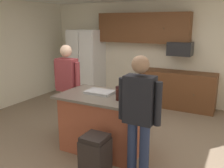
{
  "coord_description": "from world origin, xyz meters",
  "views": [
    {
      "loc": [
        1.93,
        -3.5,
        2.04
      ],
      "look_at": [
        0.05,
        0.07,
        1.05
      ],
      "focal_mm": 39.79,
      "sensor_mm": 36.0,
      "label": 1
    }
  ],
  "objects_px": {
    "refrigerator": "(86,63)",
    "kitchen_island": "(103,122)",
    "glass_short_whisky": "(129,92)",
    "serving_tray": "(100,92)",
    "person_guest_by_door": "(139,111)",
    "glass_stout_tall": "(118,91)",
    "trash_bin": "(95,157)",
    "glass_pilsner": "(118,95)",
    "person_host_foreground": "(67,83)",
    "mug_blue_stoneware": "(130,96)",
    "mug_ceramic_white": "(135,92)",
    "microwave_over_range": "(180,49)"
  },
  "relations": [
    {
      "from": "kitchen_island",
      "to": "person_host_foreground",
      "type": "relative_size",
      "value": 0.83
    },
    {
      "from": "person_guest_by_door",
      "to": "glass_stout_tall",
      "type": "distance_m",
      "value": 0.85
    },
    {
      "from": "refrigerator",
      "to": "mug_blue_stoneware",
      "type": "bearing_deg",
      "value": -46.25
    },
    {
      "from": "mug_ceramic_white",
      "to": "glass_short_whisky",
      "type": "relative_size",
      "value": 0.79
    },
    {
      "from": "glass_short_whisky",
      "to": "glass_stout_tall",
      "type": "height_order",
      "value": "glass_short_whisky"
    },
    {
      "from": "person_guest_by_door",
      "to": "glass_short_whisky",
      "type": "xyz_separation_m",
      "value": [
        -0.41,
        0.6,
        0.05
      ]
    },
    {
      "from": "refrigerator",
      "to": "person_host_foreground",
      "type": "distance_m",
      "value": 2.53
    },
    {
      "from": "glass_stout_tall",
      "to": "mug_ceramic_white",
      "type": "bearing_deg",
      "value": 24.97
    },
    {
      "from": "refrigerator",
      "to": "kitchen_island",
      "type": "distance_m",
      "value": 3.35
    },
    {
      "from": "mug_blue_stoneware",
      "to": "trash_bin",
      "type": "bearing_deg",
      "value": -103.6
    },
    {
      "from": "glass_pilsner",
      "to": "serving_tray",
      "type": "relative_size",
      "value": 0.38
    },
    {
      "from": "person_guest_by_door",
      "to": "trash_bin",
      "type": "bearing_deg",
      "value": 55.48
    },
    {
      "from": "kitchen_island",
      "to": "serving_tray",
      "type": "relative_size",
      "value": 3.14
    },
    {
      "from": "microwave_over_range",
      "to": "mug_blue_stoneware",
      "type": "relative_size",
      "value": 4.47
    },
    {
      "from": "microwave_over_range",
      "to": "glass_stout_tall",
      "type": "distance_m",
      "value": 2.69
    },
    {
      "from": "microwave_over_range",
      "to": "mug_ceramic_white",
      "type": "relative_size",
      "value": 4.67
    },
    {
      "from": "refrigerator",
      "to": "person_host_foreground",
      "type": "relative_size",
      "value": 1.12
    },
    {
      "from": "mug_ceramic_white",
      "to": "glass_short_whisky",
      "type": "height_order",
      "value": "glass_short_whisky"
    },
    {
      "from": "person_guest_by_door",
      "to": "mug_ceramic_white",
      "type": "xyz_separation_m",
      "value": [
        -0.36,
        0.71,
        0.02
      ]
    },
    {
      "from": "person_host_foreground",
      "to": "person_guest_by_door",
      "type": "bearing_deg",
      "value": -6.47
    },
    {
      "from": "glass_short_whisky",
      "to": "serving_tray",
      "type": "xyz_separation_m",
      "value": [
        -0.5,
        -0.04,
        -0.06
      ]
    },
    {
      "from": "glass_stout_tall",
      "to": "mug_blue_stoneware",
      "type": "distance_m",
      "value": 0.28
    },
    {
      "from": "glass_short_whisky",
      "to": "serving_tray",
      "type": "distance_m",
      "value": 0.5
    },
    {
      "from": "person_host_foreground",
      "to": "mug_blue_stoneware",
      "type": "distance_m",
      "value": 1.46
    },
    {
      "from": "glass_short_whisky",
      "to": "glass_stout_tall",
      "type": "xyz_separation_m",
      "value": [
        -0.19,
        -0.01,
        -0.0
      ]
    },
    {
      "from": "glass_short_whisky",
      "to": "trash_bin",
      "type": "relative_size",
      "value": 0.25
    },
    {
      "from": "person_host_foreground",
      "to": "glass_short_whisky",
      "type": "distance_m",
      "value": 1.38
    },
    {
      "from": "person_host_foreground",
      "to": "glass_pilsner",
      "type": "xyz_separation_m",
      "value": [
        1.29,
        -0.46,
        0.06
      ]
    },
    {
      "from": "mug_ceramic_white",
      "to": "mug_blue_stoneware",
      "type": "relative_size",
      "value": 0.96
    },
    {
      "from": "person_guest_by_door",
      "to": "serving_tray",
      "type": "relative_size",
      "value": 3.8
    },
    {
      "from": "kitchen_island",
      "to": "person_guest_by_door",
      "type": "relative_size",
      "value": 0.83
    },
    {
      "from": "refrigerator",
      "to": "kitchen_island",
      "type": "bearing_deg",
      "value": -51.88
    },
    {
      "from": "microwave_over_range",
      "to": "trash_bin",
      "type": "distance_m",
      "value": 3.65
    },
    {
      "from": "refrigerator",
      "to": "glass_stout_tall",
      "type": "distance_m",
      "value": 3.38
    },
    {
      "from": "glass_pilsner",
      "to": "trash_bin",
      "type": "bearing_deg",
      "value": -93.98
    },
    {
      "from": "glass_pilsner",
      "to": "glass_stout_tall",
      "type": "bearing_deg",
      "value": 117.75
    },
    {
      "from": "mug_blue_stoneware",
      "to": "glass_short_whisky",
      "type": "bearing_deg",
      "value": 118.44
    },
    {
      "from": "mug_blue_stoneware",
      "to": "serving_tray",
      "type": "distance_m",
      "value": 0.57
    },
    {
      "from": "refrigerator",
      "to": "kitchen_island",
      "type": "xyz_separation_m",
      "value": [
        2.05,
        -2.61,
        -0.46
      ]
    },
    {
      "from": "person_host_foreground",
      "to": "mug_ceramic_white",
      "type": "relative_size",
      "value": 13.88
    },
    {
      "from": "glass_short_whisky",
      "to": "trash_bin",
      "type": "height_order",
      "value": "glass_short_whisky"
    },
    {
      "from": "kitchen_island",
      "to": "glass_stout_tall",
      "type": "distance_m",
      "value": 0.58
    },
    {
      "from": "refrigerator",
      "to": "microwave_over_range",
      "type": "height_order",
      "value": "refrigerator"
    },
    {
      "from": "person_host_foreground",
      "to": "mug_blue_stoneware",
      "type": "height_order",
      "value": "person_host_foreground"
    },
    {
      "from": "trash_bin",
      "to": "refrigerator",
      "type": "bearing_deg",
      "value": 125.01
    },
    {
      "from": "glass_stout_tall",
      "to": "serving_tray",
      "type": "height_order",
      "value": "glass_stout_tall"
    },
    {
      "from": "mug_ceramic_white",
      "to": "serving_tray",
      "type": "distance_m",
      "value": 0.57
    },
    {
      "from": "mug_blue_stoneware",
      "to": "trash_bin",
      "type": "height_order",
      "value": "mug_blue_stoneware"
    },
    {
      "from": "microwave_over_range",
      "to": "glass_stout_tall",
      "type": "bearing_deg",
      "value": -97.44
    },
    {
      "from": "microwave_over_range",
      "to": "refrigerator",
      "type": "bearing_deg",
      "value": -177.4
    }
  ]
}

